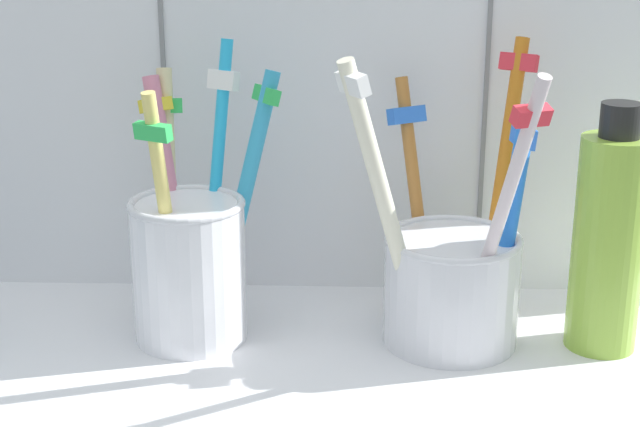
% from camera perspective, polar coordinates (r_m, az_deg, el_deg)
% --- Properties ---
extents(counter_slab, '(0.64, 0.22, 0.02)m').
position_cam_1_polar(counter_slab, '(0.60, -0.08, -9.17)').
color(counter_slab, silver).
rests_on(counter_slab, ground).
extents(toothbrush_cup_left, '(0.09, 0.10, 0.18)m').
position_cam_1_polar(toothbrush_cup_left, '(0.61, -7.60, -2.51)').
color(toothbrush_cup_left, white).
rests_on(toothbrush_cup_left, counter_slab).
extents(toothbrush_cup_right, '(0.13, 0.14, 0.18)m').
position_cam_1_polar(toothbrush_cup_right, '(0.60, 7.73, -3.56)').
color(toothbrush_cup_right, silver).
rests_on(toothbrush_cup_right, counter_slab).
extents(soap_bottle, '(0.04, 0.04, 0.15)m').
position_cam_1_polar(soap_bottle, '(0.61, 16.47, -1.46)').
color(soap_bottle, '#8AB53C').
rests_on(soap_bottle, counter_slab).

